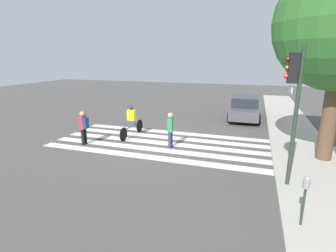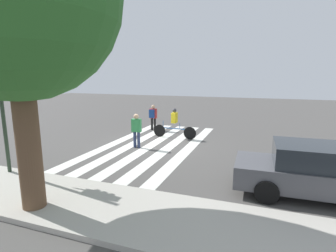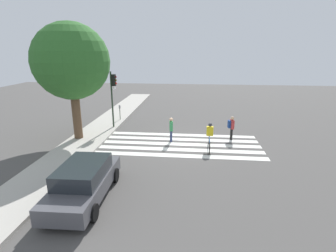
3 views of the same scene
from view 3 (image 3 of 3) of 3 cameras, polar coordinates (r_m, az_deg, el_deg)
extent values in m
plane|color=#4C4947|center=(16.79, 2.84, -3.98)|extent=(60.00, 60.00, 0.00)
cube|color=#ADA89E|center=(18.16, -17.28, -2.90)|extent=(36.00, 2.50, 0.14)
cube|color=silver|center=(15.04, 2.45, -6.46)|extent=(0.53, 10.00, 0.01)
cube|color=silver|center=(15.91, 2.66, -5.15)|extent=(0.53, 10.00, 0.01)
cube|color=silver|center=(16.79, 2.84, -3.97)|extent=(0.53, 10.00, 0.01)
cube|color=silver|center=(17.68, 3.00, -2.91)|extent=(0.53, 10.00, 0.01)
cube|color=silver|center=(18.57, 3.15, -1.95)|extent=(0.53, 10.00, 0.01)
cylinder|color=#283828|center=(19.99, -12.06, 5.39)|extent=(0.12, 0.12, 4.30)
cube|color=black|center=(19.70, -11.74, 9.76)|extent=(0.32, 0.26, 0.84)
cube|color=silver|center=(19.78, -11.64, 8.04)|extent=(0.60, 0.02, 0.16)
sphere|color=#590F0F|center=(19.63, -11.33, 10.44)|extent=(0.15, 0.15, 0.15)
sphere|color=#59470F|center=(19.65, -11.29, 9.77)|extent=(0.15, 0.15, 0.15)
sphere|color=red|center=(19.68, -11.25, 9.10)|extent=(0.15, 0.15, 0.15)
cylinder|color=#283828|center=(22.36, -10.40, 2.43)|extent=(0.06, 0.06, 1.09)
cylinder|color=gray|center=(22.21, -10.49, 4.07)|extent=(0.15, 0.15, 0.22)
sphere|color=gray|center=(22.19, -10.50, 4.35)|extent=(0.14, 0.14, 0.14)
cylinder|color=brown|center=(18.15, -19.25, 2.19)|extent=(0.55, 0.55, 3.35)
sphere|color=#2D6628|center=(17.68, -20.32, 13.08)|extent=(4.73, 4.73, 4.73)
cylinder|color=navy|center=(17.06, 0.65, -2.27)|extent=(0.14, 0.14, 0.76)
cylinder|color=navy|center=(17.24, 0.71, -2.06)|extent=(0.14, 0.14, 0.76)
cube|color=#338C4C|center=(16.94, 0.69, 0.03)|extent=(0.47, 0.26, 0.61)
sphere|color=tan|center=(16.83, 0.69, 1.41)|extent=(0.24, 0.24, 0.24)
cylinder|color=black|center=(17.98, 13.66, -1.78)|extent=(0.14, 0.14, 0.75)
cylinder|color=black|center=(18.17, 13.58, -1.59)|extent=(0.14, 0.14, 0.75)
cube|color=#B73333|center=(17.88, 13.76, 0.36)|extent=(0.46, 0.26, 0.59)
sphere|color=tan|center=(17.77, 13.85, 1.65)|extent=(0.23, 0.23, 0.23)
cube|color=navy|center=(17.88, 13.20, 0.40)|extent=(0.35, 0.20, 0.50)
cylinder|color=black|center=(16.97, 8.94, -2.73)|extent=(0.68, 0.06, 0.68)
cylinder|color=black|center=(15.32, 9.04, -4.88)|extent=(0.68, 0.06, 0.68)
cube|color=#1E4C8C|center=(16.08, 9.01, -3.12)|extent=(1.50, 0.09, 0.04)
cylinder|color=#1E4C8C|center=(15.73, 9.06, -2.95)|extent=(0.03, 0.03, 0.32)
cylinder|color=#1E4C8C|center=(16.64, 9.01, -1.72)|extent=(0.03, 0.03, 0.40)
cube|color=yellow|center=(15.89, 9.11, -1.10)|extent=(0.25, 0.41, 0.55)
sphere|color=#333338|center=(15.78, 9.17, 0.27)|extent=(0.22, 0.22, 0.22)
cube|color=#4C4C51|center=(11.34, -17.73, -12.13)|extent=(4.66, 1.88, 0.64)
cube|color=#23282D|center=(11.06, -18.01, -9.31)|extent=(2.58, 1.68, 0.60)
cylinder|color=black|center=(12.94, -18.88, -9.83)|extent=(0.64, 0.22, 0.64)
cylinder|color=black|center=(12.38, -11.39, -10.45)|extent=(0.64, 0.22, 0.64)
cylinder|color=black|center=(10.72, -24.98, -16.34)|extent=(0.64, 0.22, 0.64)
cylinder|color=black|center=(10.04, -15.92, -17.70)|extent=(0.64, 0.22, 0.64)
camera|label=1|loc=(27.44, -4.60, 12.43)|focal=28.00mm
camera|label=2|loc=(16.43, -42.33, 3.42)|focal=28.00mm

